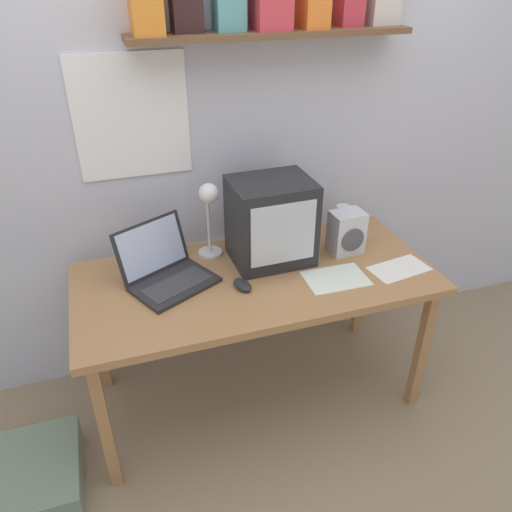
{
  "coord_description": "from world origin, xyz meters",
  "views": [
    {
      "loc": [
        -0.56,
        -1.72,
        1.9
      ],
      "look_at": [
        0.0,
        0.0,
        0.81
      ],
      "focal_mm": 35.0,
      "sensor_mm": 36.0,
      "label": 1
    }
  ],
  "objects_px": {
    "crt_monitor": "(271,221)",
    "open_notebook": "(336,278)",
    "laptop": "(165,268)",
    "printed_handout": "(399,269)",
    "space_heater": "(346,232)",
    "juice_glass": "(343,219)",
    "floor_cushion": "(26,478)",
    "computer_mouse": "(242,285)",
    "desk_lamp": "(209,208)",
    "corner_desk": "(256,287)"
  },
  "relations": [
    {
      "from": "crt_monitor",
      "to": "open_notebook",
      "type": "distance_m",
      "value": 0.38
    },
    {
      "from": "laptop",
      "to": "printed_handout",
      "type": "relative_size",
      "value": 1.53
    },
    {
      "from": "laptop",
      "to": "space_heater",
      "type": "relative_size",
      "value": 2.15
    },
    {
      "from": "juice_glass",
      "to": "floor_cushion",
      "type": "xyz_separation_m",
      "value": [
        -1.61,
        -0.49,
        -0.7
      ]
    },
    {
      "from": "space_heater",
      "to": "computer_mouse",
      "type": "height_order",
      "value": "space_heater"
    },
    {
      "from": "desk_lamp",
      "to": "space_heater",
      "type": "height_order",
      "value": "desk_lamp"
    },
    {
      "from": "crt_monitor",
      "to": "laptop",
      "type": "relative_size",
      "value": 0.88
    },
    {
      "from": "computer_mouse",
      "to": "open_notebook",
      "type": "distance_m",
      "value": 0.41
    },
    {
      "from": "printed_handout",
      "to": "floor_cushion",
      "type": "xyz_separation_m",
      "value": [
        -1.69,
        -0.07,
        -0.64
      ]
    },
    {
      "from": "open_notebook",
      "to": "laptop",
      "type": "bearing_deg",
      "value": 162.58
    },
    {
      "from": "desk_lamp",
      "to": "space_heater",
      "type": "relative_size",
      "value": 1.86
    },
    {
      "from": "desk_lamp",
      "to": "open_notebook",
      "type": "bearing_deg",
      "value": -31.23
    },
    {
      "from": "laptop",
      "to": "desk_lamp",
      "type": "bearing_deg",
      "value": -0.31
    },
    {
      "from": "printed_handout",
      "to": "crt_monitor",
      "type": "bearing_deg",
      "value": 152.51
    },
    {
      "from": "juice_glass",
      "to": "computer_mouse",
      "type": "bearing_deg",
      "value": -151.47
    },
    {
      "from": "laptop",
      "to": "open_notebook",
      "type": "xyz_separation_m",
      "value": [
        0.7,
        -0.22,
        -0.06
      ]
    },
    {
      "from": "desk_lamp",
      "to": "computer_mouse",
      "type": "distance_m",
      "value": 0.37
    },
    {
      "from": "juice_glass",
      "to": "computer_mouse",
      "type": "height_order",
      "value": "juice_glass"
    },
    {
      "from": "corner_desk",
      "to": "juice_glass",
      "type": "height_order",
      "value": "juice_glass"
    },
    {
      "from": "desk_lamp",
      "to": "space_heater",
      "type": "bearing_deg",
      "value": -8.04
    },
    {
      "from": "juice_glass",
      "to": "printed_handout",
      "type": "relative_size",
      "value": 0.46
    },
    {
      "from": "crt_monitor",
      "to": "computer_mouse",
      "type": "relative_size",
      "value": 3.22
    },
    {
      "from": "computer_mouse",
      "to": "desk_lamp",
      "type": "bearing_deg",
      "value": 103.28
    },
    {
      "from": "corner_desk",
      "to": "open_notebook",
      "type": "relative_size",
      "value": 5.77
    },
    {
      "from": "laptop",
      "to": "desk_lamp",
      "type": "relative_size",
      "value": 1.15
    },
    {
      "from": "desk_lamp",
      "to": "juice_glass",
      "type": "relative_size",
      "value": 2.91
    },
    {
      "from": "juice_glass",
      "to": "open_notebook",
      "type": "distance_m",
      "value": 0.47
    },
    {
      "from": "corner_desk",
      "to": "laptop",
      "type": "bearing_deg",
      "value": 166.89
    },
    {
      "from": "juice_glass",
      "to": "open_notebook",
      "type": "relative_size",
      "value": 0.48
    },
    {
      "from": "crt_monitor",
      "to": "corner_desk",
      "type": "bearing_deg",
      "value": -133.84
    },
    {
      "from": "juice_glass",
      "to": "space_heater",
      "type": "height_order",
      "value": "space_heater"
    },
    {
      "from": "laptop",
      "to": "floor_cushion",
      "type": "bearing_deg",
      "value": 177.06
    },
    {
      "from": "computer_mouse",
      "to": "printed_handout",
      "type": "relative_size",
      "value": 0.42
    },
    {
      "from": "floor_cushion",
      "to": "open_notebook",
      "type": "bearing_deg",
      "value": 3.53
    },
    {
      "from": "computer_mouse",
      "to": "floor_cushion",
      "type": "xyz_separation_m",
      "value": [
        -0.98,
        -0.14,
        -0.66
      ]
    },
    {
      "from": "computer_mouse",
      "to": "laptop",
      "type": "bearing_deg",
      "value": 151.6
    },
    {
      "from": "open_notebook",
      "to": "floor_cushion",
      "type": "xyz_separation_m",
      "value": [
        -1.38,
        -0.09,
        -0.64
      ]
    },
    {
      "from": "crt_monitor",
      "to": "open_notebook",
      "type": "bearing_deg",
      "value": -51.08
    },
    {
      "from": "corner_desk",
      "to": "crt_monitor",
      "type": "distance_m",
      "value": 0.3
    },
    {
      "from": "space_heater",
      "to": "floor_cushion",
      "type": "relative_size",
      "value": 0.46
    },
    {
      "from": "crt_monitor",
      "to": "desk_lamp",
      "type": "bearing_deg",
      "value": 160.48
    },
    {
      "from": "computer_mouse",
      "to": "floor_cushion",
      "type": "distance_m",
      "value": 1.19
    },
    {
      "from": "crt_monitor",
      "to": "space_heater",
      "type": "xyz_separation_m",
      "value": [
        0.35,
        -0.05,
        -0.09
      ]
    },
    {
      "from": "corner_desk",
      "to": "printed_handout",
      "type": "bearing_deg",
      "value": -13.39
    },
    {
      "from": "crt_monitor",
      "to": "desk_lamp",
      "type": "distance_m",
      "value": 0.28
    },
    {
      "from": "corner_desk",
      "to": "computer_mouse",
      "type": "relative_size",
      "value": 13.18
    },
    {
      "from": "laptop",
      "to": "printed_handout",
      "type": "bearing_deg",
      "value": -40.15
    },
    {
      "from": "corner_desk",
      "to": "space_heater",
      "type": "bearing_deg",
      "value": 8.58
    },
    {
      "from": "laptop",
      "to": "open_notebook",
      "type": "height_order",
      "value": "laptop"
    },
    {
      "from": "juice_glass",
      "to": "open_notebook",
      "type": "height_order",
      "value": "juice_glass"
    }
  ]
}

